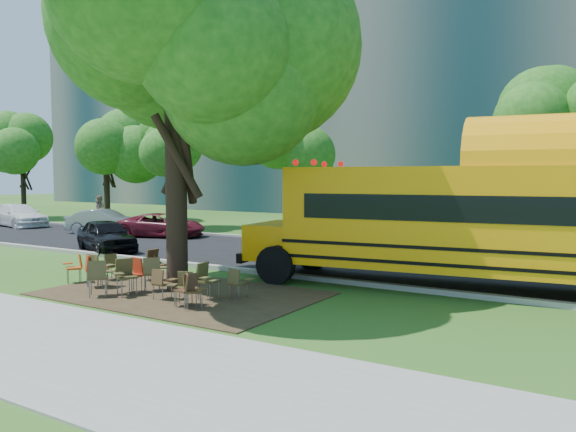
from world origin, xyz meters
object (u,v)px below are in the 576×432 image
Objects in this scene: chair_1 at (92,268)px; chair_13 at (238,281)px; chair_3 at (132,271)px; school_bus at (514,221)px; chair_2 at (99,274)px; black_car at (106,235)px; chair_11 at (153,270)px; main_tree at (175,70)px; chair_9 at (149,265)px; pedestrian_a at (99,212)px; chair_12 at (206,277)px; chair_5 at (183,285)px; pedestrian_b at (99,210)px; chair_6 at (188,287)px; chair_7 at (192,288)px; chair_0 at (97,267)px; chair_14 at (125,273)px; chair_15 at (76,265)px; chair_10 at (155,262)px; bg_car_silver at (105,222)px; bg_car_red at (162,225)px; chair_4 at (162,281)px; bg_car_white at (20,216)px; chair_8 at (110,264)px.

chair_1 is 1.15× the size of chair_13.
chair_3 is 1.18× the size of chair_13.
school_bus reaches higher than chair_3.
black_car is (-6.83, 6.03, 0.07)m from chair_2.
chair_2 is 1.03× the size of chair_11.
main_tree reaches higher than chair_9.
chair_12 is at bearing -137.06° from pedestrian_a.
chair_2 is 1.38m from chair_11.
pedestrian_b is at bearing -58.74° from chair_5.
chair_11 reaches higher than chair_6.
chair_12 reaches higher than chair_7.
chair_6 is at bearing -98.29° from black_car.
chair_2 reaches higher than chair_9.
chair_1 is 0.56× the size of pedestrian_a.
chair_1 is (-0.06, -0.10, -0.01)m from chair_0.
chair_7 is at bearing 108.08° from chair_14.
main_tree is at bearing -137.07° from chair_15.
chair_15 is at bearing 61.09° from chair_9.
chair_10 is at bearing 97.68° from chair_1.
chair_12 is 17.72m from bg_car_silver.
chair_3 is at bearing -155.64° from bg_car_red.
chair_11 is 22.50m from pedestrian_b.
school_bus reaches higher than pedestrian_b.
main_tree is at bearing -126.31° from chair_3.
pedestrian_a is (-26.62, 8.87, -1.09)m from school_bus.
main_tree is 11.14× the size of chair_15.
chair_4 is at bearing -139.45° from pedestrian_a.
chair_1 is 21.87m from pedestrian_a.
chair_11 is at bearing -145.16° from bg_car_silver.
chair_9 is (-3.46, 2.06, -0.04)m from chair_7.
bg_car_red is (-8.14, 8.82, 0.13)m from chair_9.
bg_car_white is at bearing 74.14° from bg_car_red.
bg_car_red reaches higher than chair_11.
school_bus is at bearing 25.23° from pedestrian_b.
chair_6 is 2.34m from chair_14.
chair_4 is 1.14m from chair_11.
chair_7 is 15.91m from bg_car_red.
chair_14 is at bearing 95.34° from chair_6.
chair_9 is at bearing -108.65° from chair_15.
chair_14 reaches higher than chair_5.
chair_1 reaches higher than chair_5.
bg_car_silver is 6.31m from pedestrian_b.
school_bus reaches higher than chair_8.
chair_11 reaches higher than chair_9.
chair_3 is 2.94m from chair_13.
chair_3 is (-8.45, -5.07, -1.34)m from school_bus.
school_bus is at bearing -162.88° from chair_5.
chair_11 is at bearing 145.32° from chair_4.
chair_0 is 2.65m from chair_4.
school_bus is at bearing -122.07° from bg_car_silver.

